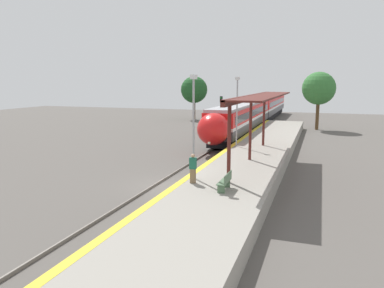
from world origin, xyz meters
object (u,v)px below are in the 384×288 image
object	(u,v)px
platform_bench	(226,181)
railway_signal	(221,113)
lamppost_mid	(237,107)
person_waiting	(193,168)
train	(257,111)
lamppost_near	(194,120)

from	to	relation	value
platform_bench	railway_signal	distance (m)	24.08
lamppost_mid	platform_bench	bearing A→B (deg)	-79.94
person_waiting	lamppost_mid	bearing A→B (deg)	91.40
train	lamppost_near	bearing A→B (deg)	-86.44
railway_signal	lamppost_near	size ratio (longest dim) A/B	0.83
railway_signal	lamppost_near	world-z (taller)	lamppost_near
platform_bench	lamppost_near	world-z (taller)	lamppost_near
platform_bench	railway_signal	size ratio (longest dim) A/B	0.31
person_waiting	lamppost_near	xyz separation A→B (m)	(-0.29, 0.96, 2.44)
person_waiting	lamppost_near	bearing A→B (deg)	106.96
train	platform_bench	size ratio (longest dim) A/B	33.63
railway_signal	lamppost_mid	distance (m)	11.24
train	lamppost_mid	bearing A→B (deg)	-84.76
railway_signal	lamppost_near	bearing A→B (deg)	-79.30
person_waiting	lamppost_near	world-z (taller)	lamppost_near
railway_signal	lamppost_mid	xyz separation A→B (m)	(4.06, -10.39, 1.40)
platform_bench	railway_signal	xyz separation A→B (m)	(-6.33, 23.20, 1.38)
platform_bench	lamppost_mid	bearing A→B (deg)	100.06
train	railway_signal	bearing A→B (deg)	-98.28
lamppost_near	platform_bench	bearing A→B (deg)	-37.28
train	lamppost_mid	xyz separation A→B (m)	(2.15, -23.48, 2.05)
train	lamppost_near	size ratio (longest dim) A/B	8.60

